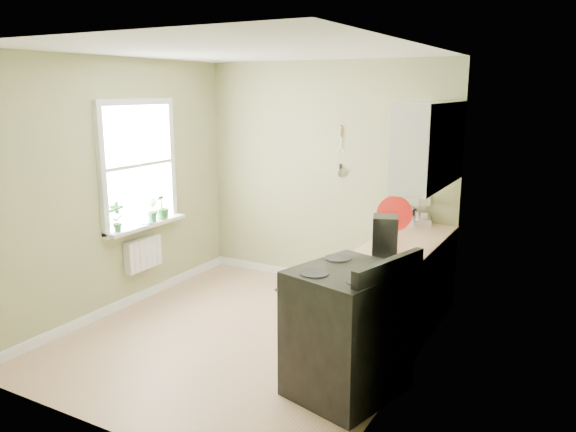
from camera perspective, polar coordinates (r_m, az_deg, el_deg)
The scene contains 21 objects.
floor at distance 5.67m, azimuth -4.28°, elevation -12.08°, with size 3.20×3.60×0.02m, color tan.
ceiling at distance 5.16m, azimuth -4.80°, elevation 16.52°, with size 3.20×3.60×0.02m, color white.
wall_back at distance 6.81m, azimuth 3.88°, elevation 4.13°, with size 3.20×0.02×2.70m, color tan.
wall_left at distance 6.27m, azimuth -16.95°, elevation 2.85°, with size 0.02×3.60×2.70m, color tan.
wall_right at distance 4.58m, azimuth 12.56°, elevation -0.40°, with size 0.02×3.60×2.70m, color tan.
base_cabinets at distance 5.84m, azimuth 12.02°, elevation -6.86°, with size 0.60×1.60×0.87m, color silver.
countertop at distance 5.71m, azimuth 12.13°, elevation -2.54°, with size 0.64×1.60×0.04m, color tan.
upper_cabinets at distance 5.60m, azimuth 14.22°, elevation 7.06°, with size 0.35×1.40×0.80m, color silver.
window at distance 6.43m, azimuth -14.98°, elevation 5.01°, with size 0.06×1.14×1.44m.
window_sill at distance 6.50m, azimuth -14.18°, elevation -0.88°, with size 0.18×1.14×0.04m, color white.
radiator at distance 6.57m, azimuth -14.51°, elevation -3.74°, with size 0.12×0.50×0.35m, color white.
wall_utensils at distance 6.67m, azimuth 5.37°, elevation 5.78°, with size 0.02×0.14×0.58m.
stove at distance 4.51m, azimuth 6.10°, elevation -11.52°, with size 0.93×1.00×1.16m.
stand_mixer at distance 6.38m, azimuth 13.64°, elevation 0.55°, with size 0.24×0.32×0.35m.
kettle at distance 6.41m, azimuth 12.28°, elevation 0.22°, with size 0.19×0.11×0.20m.
coffee_maker at distance 5.02m, azimuth 9.78°, elevation -2.21°, with size 0.28×0.29×0.38m.
red_tray at distance 5.98m, azimuth 10.77°, elevation 0.24°, with size 0.37×0.37×0.02m, color #A41611.
jar at distance 5.64m, azimuth 10.76°, elevation -2.02°, with size 0.07×0.07×0.08m.
plant_a at distance 6.14m, azimuth -17.05°, elevation -0.08°, with size 0.17×0.12×0.33m, color #2A6A2B.
plant_b at distance 6.52m, azimuth -13.65°, elevation 0.61°, with size 0.15×0.12×0.27m, color #2A6A2B.
plant_c at distance 6.64m, azimuth -12.67°, elevation 0.95°, with size 0.16×0.16×0.29m, color #2A6A2B.
Camera 1 is at (2.84, -4.29, 2.37)m, focal length 35.00 mm.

